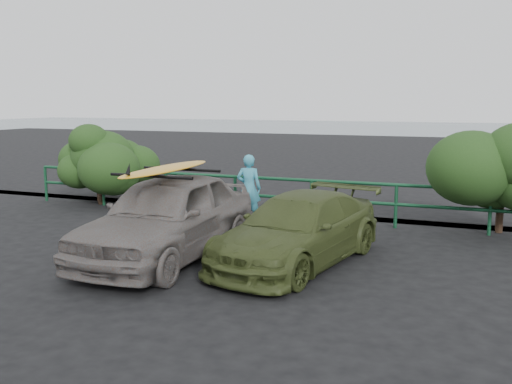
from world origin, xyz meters
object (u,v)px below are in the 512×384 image
man (249,188)px  sedan (168,216)px  guardrail (272,198)px  olive_vehicle (298,230)px  surfboard (167,169)px

man → sedan: bearing=80.2°
guardrail → man: 0.74m
sedan → olive_vehicle: sedan is taller
guardrail → sedan: bearing=-98.3°
sedan → man: 3.56m
guardrail → surfboard: bearing=-98.3°
sedan → guardrail: bearing=82.0°
guardrail → olive_vehicle: olive_vehicle is taller
guardrail → olive_vehicle: size_ratio=3.29×
guardrail → man: size_ratio=8.58×
olive_vehicle → man: size_ratio=2.61×
man → surfboard: bearing=80.2°
guardrail → sedan: size_ratio=3.03×
guardrail → man: (-0.41, -0.53, 0.30)m
guardrail → sedan: (-0.60, -4.09, 0.27)m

